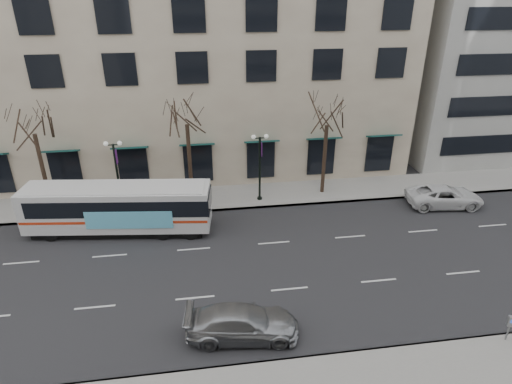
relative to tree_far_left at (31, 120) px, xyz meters
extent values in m
plane|color=black|center=(10.00, -8.80, -6.70)|extent=(160.00, 160.00, 0.00)
cube|color=gray|center=(15.00, 0.20, -6.62)|extent=(80.00, 4.00, 0.15)
cube|color=tan|center=(8.00, 12.20, 5.30)|extent=(40.00, 20.00, 24.00)
cylinder|color=black|center=(0.00, 0.00, -3.83)|extent=(0.28, 0.28, 5.74)
cylinder|color=black|center=(10.00, 0.00, -3.72)|extent=(0.28, 0.28, 5.95)
cylinder|color=black|center=(20.00, 0.00, -3.97)|extent=(0.28, 0.28, 5.46)
cylinder|color=black|center=(5.00, -0.60, -4.20)|extent=(0.16, 0.16, 5.00)
cylinder|color=black|center=(5.00, -0.60, -6.55)|extent=(0.36, 0.36, 0.30)
cube|color=black|center=(5.00, -0.60, -1.75)|extent=(0.90, 0.06, 0.06)
sphere|color=silver|center=(4.55, -0.60, -1.65)|extent=(0.32, 0.32, 0.32)
sphere|color=silver|center=(5.45, -0.60, -1.65)|extent=(0.32, 0.32, 0.32)
cube|color=#541B68|center=(5.12, -0.60, -2.60)|extent=(0.04, 0.45, 1.00)
cylinder|color=black|center=(15.00, -0.60, -4.20)|extent=(0.16, 0.16, 5.00)
cylinder|color=black|center=(15.00, -0.60, -6.55)|extent=(0.36, 0.36, 0.30)
cube|color=black|center=(15.00, -0.60, -1.75)|extent=(0.90, 0.06, 0.06)
sphere|color=silver|center=(14.55, -0.60, -1.65)|extent=(0.32, 0.32, 0.32)
sphere|color=silver|center=(15.45, -0.60, -1.65)|extent=(0.32, 0.32, 0.32)
cube|color=#541B68|center=(15.12, -0.60, -2.60)|extent=(0.04, 0.45, 1.00)
cube|color=silver|center=(5.32, -3.59, -4.91)|extent=(11.99, 3.96, 2.70)
cube|color=black|center=(5.32, -3.59, -6.43)|extent=(11.02, 3.55, 0.44)
cube|color=black|center=(5.61, -3.63, -4.49)|extent=(11.53, 3.95, 1.08)
cube|color=red|center=(5.32, -3.59, -5.37)|extent=(11.88, 3.98, 0.18)
cube|color=#5EC1E5|center=(6.13, -5.01, -5.18)|extent=(5.36, 0.71, 1.18)
cube|color=silver|center=(5.32, -3.59, -3.53)|extent=(11.38, 3.64, 0.08)
cylinder|color=black|center=(1.09, -4.21, -6.21)|extent=(1.01, 0.39, 0.98)
cylinder|color=black|center=(1.36, -1.97, -6.21)|extent=(1.01, 0.39, 0.98)
cylinder|color=black|center=(8.10, -5.07, -6.21)|extent=(1.01, 0.39, 0.98)
cylinder|color=black|center=(8.37, -2.83, -6.21)|extent=(1.01, 0.39, 0.98)
cylinder|color=black|center=(9.85, -5.29, -6.21)|extent=(1.01, 0.39, 0.98)
cylinder|color=black|center=(10.13, -3.05, -6.21)|extent=(1.01, 0.39, 0.98)
imported|color=#95979C|center=(12.14, -14.08, -5.95)|extent=(5.38, 2.68, 1.50)
imported|color=silver|center=(28.24, -3.26, -5.95)|extent=(5.66, 3.08, 1.51)
cylinder|color=gray|center=(23.87, -16.19, -6.09)|extent=(0.08, 0.08, 0.91)
cube|color=gray|center=(23.87, -16.19, -5.48)|extent=(0.33, 0.28, 0.51)
camera|label=1|loc=(10.61, -28.92, 7.87)|focal=30.00mm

